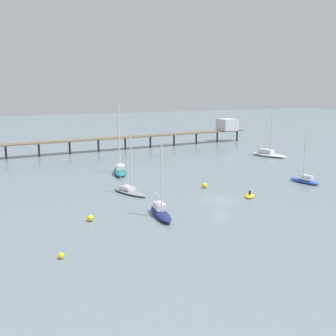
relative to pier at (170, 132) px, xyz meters
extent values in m
plane|color=slate|center=(-17.05, -54.94, -3.97)|extent=(400.00, 400.00, 0.00)
cube|color=brown|center=(-17.05, -1.54, -0.76)|extent=(83.33, 10.77, 0.30)
cylinder|color=#38332D|center=(-42.84, -3.87, -2.44)|extent=(0.50, 0.50, 3.06)
cylinder|color=#38332D|center=(-35.47, -3.21, -2.44)|extent=(0.50, 0.50, 3.06)
cylinder|color=#38332D|center=(-28.10, -2.54, -2.44)|extent=(0.50, 0.50, 3.06)
cylinder|color=#38332D|center=(-20.74, -1.88, -2.44)|extent=(0.50, 0.50, 3.06)
cylinder|color=#38332D|center=(-13.37, -1.21, -2.44)|extent=(0.50, 0.50, 3.06)
cylinder|color=#38332D|center=(-6.00, -0.54, -2.44)|extent=(0.50, 0.50, 3.06)
cylinder|color=#38332D|center=(1.37, 0.12, -2.44)|extent=(0.50, 0.50, 3.06)
cylinder|color=#38332D|center=(8.73, 0.79, -2.44)|extent=(0.50, 0.50, 3.06)
cylinder|color=#38332D|center=(16.10, 1.46, -2.44)|extent=(0.50, 0.50, 3.06)
cylinder|color=#38332D|center=(23.47, 2.12, -2.44)|extent=(0.50, 0.50, 3.06)
cube|color=silver|center=(19.64, 1.78, 1.07)|extent=(5.27, 5.27, 3.36)
ellipsoid|color=#1E727A|center=(-24.44, -30.57, -3.47)|extent=(4.89, 9.80, 0.99)
cube|color=silver|center=(-24.66, -31.30, -2.57)|extent=(2.31, 3.06, 0.81)
cylinder|color=silver|center=(-24.31, -30.11, 3.20)|extent=(0.23, 0.23, 12.37)
cylinder|color=silver|center=(-24.80, -31.81, -0.75)|extent=(1.17, 3.45, 0.19)
ellipsoid|color=white|center=(13.67, -26.08, -3.56)|extent=(5.70, 9.48, 0.82)
cube|color=silver|center=(13.41, -25.39, -2.73)|extent=(2.92, 3.79, 0.84)
cylinder|color=silver|center=(13.83, -26.50, 2.94)|extent=(0.23, 0.23, 12.18)
cylinder|color=silver|center=(13.16, -24.72, -0.96)|extent=(1.52, 3.63, 0.18)
ellipsoid|color=gray|center=(-27.87, -45.77, -3.71)|extent=(4.37, 7.59, 0.52)
cube|color=silver|center=(-28.06, -45.21, -3.18)|extent=(2.08, 2.53, 0.53)
cylinder|color=silver|center=(-27.74, -46.11, 0.96)|extent=(0.21, 0.21, 8.80)
cylinder|color=silver|center=(-28.21, -44.80, -1.86)|extent=(1.09, 2.68, 0.17)
ellipsoid|color=navy|center=(-28.21, -58.55, -3.56)|extent=(2.84, 7.72, 0.82)
cube|color=silver|center=(-28.12, -57.96, -2.73)|extent=(1.53, 2.46, 0.82)
cylinder|color=silver|center=(-28.27, -58.93, 1.24)|extent=(0.21, 0.21, 8.76)
cylinder|color=silver|center=(-28.04, -57.45, -1.57)|extent=(0.62, 2.98, 0.17)
ellipsoid|color=#2D4CB7|center=(1.83, -51.24, -3.65)|extent=(2.38, 6.18, 0.65)
cube|color=silver|center=(1.91, -51.72, -2.93)|extent=(1.29, 2.08, 0.79)
cylinder|color=silver|center=(1.78, -50.94, 0.59)|extent=(0.19, 0.19, 7.83)
cylinder|color=silver|center=(1.97, -52.12, -1.91)|extent=(0.54, 2.37, 0.15)
ellipsoid|color=yellow|center=(-12.14, -55.04, -3.79)|extent=(2.91, 3.15, 0.35)
cylinder|color=#26262D|center=(-12.14, -55.04, -3.34)|extent=(0.51, 0.51, 0.55)
sphere|color=tan|center=(-12.14, -55.04, -2.95)|extent=(0.24, 0.24, 0.24)
sphere|color=yellow|center=(-36.86, -56.66, -3.56)|extent=(0.81, 0.81, 0.81)
sphere|color=yellow|center=(-42.32, -66.88, -3.66)|extent=(0.61, 0.61, 0.61)
sphere|color=yellow|center=(-15.55, -47.36, -3.53)|extent=(0.87, 0.87, 0.87)
camera|label=1|loc=(-49.00, -106.31, 12.42)|focal=45.59mm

